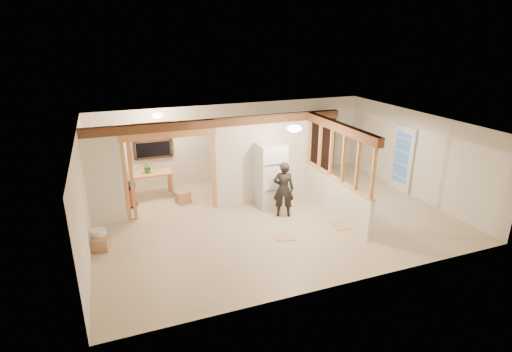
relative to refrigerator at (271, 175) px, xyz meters
name	(u,v)px	position (x,y,z in m)	size (l,w,h in m)	color
floor	(273,217)	(-0.25, -0.78, -0.90)	(9.00, 6.50, 0.01)	#C1AC8F
ceiling	(274,124)	(-0.25, -0.78, 1.61)	(9.00, 6.50, 0.01)	white
wall_back	(234,142)	(-0.25, 2.47, 0.36)	(9.00, 0.01, 2.50)	silver
wall_front	(344,227)	(-0.25, -4.03, 0.36)	(9.00, 0.01, 2.50)	silver
wall_left	(83,197)	(-4.75, -0.78, 0.36)	(0.01, 6.50, 2.50)	silver
wall_right	(415,154)	(4.25, -0.78, 0.36)	(0.01, 6.50, 2.50)	silver
partition_left_stub	(104,177)	(-4.30, 0.42, 0.36)	(0.90, 0.12, 2.50)	silver
partition_center	(263,159)	(-0.05, 0.42, 0.36)	(2.80, 0.12, 2.50)	silver
doorway_frame	(171,175)	(-2.65, 0.42, 0.21)	(2.46, 0.14, 2.20)	tan
header_beam_back	(221,122)	(-1.25, 0.42, 1.49)	(7.00, 0.18, 0.22)	brown
header_beam_right	(339,127)	(1.35, -1.18, 1.49)	(0.18, 3.30, 0.22)	brown
pony_wall	(334,197)	(1.35, -1.18, -0.39)	(0.12, 3.20, 1.00)	silver
stud_partition	(337,155)	(1.35, -1.18, 0.77)	(0.14, 3.20, 1.32)	tan
window_back	(152,141)	(-2.85, 2.39, 0.66)	(1.12, 0.10, 1.10)	black
french_door	(402,159)	(4.17, -0.38, 0.11)	(0.12, 0.86, 2.00)	white
ceiling_dome_main	(294,128)	(0.05, -1.28, 1.59)	(0.36, 0.36, 0.16)	#FFEABF
ceiling_dome_util	(157,115)	(-2.75, 1.52, 1.59)	(0.32, 0.32, 0.14)	#FFEABF
hanging_bulb	(181,130)	(-2.25, 0.82, 1.29)	(0.07, 0.07, 0.07)	#FFD88C
refrigerator	(271,175)	(0.00, 0.00, 0.00)	(0.73, 0.71, 1.78)	silver
woman	(283,189)	(0.03, -0.79, -0.14)	(0.55, 0.36, 1.51)	black
work_table	(151,185)	(-3.06, 1.78, -0.51)	(1.21, 0.61, 0.76)	tan
potted_plant	(148,167)	(-3.12, 1.78, 0.04)	(0.30, 0.26, 0.34)	#30722B
shop_vac	(127,195)	(-3.78, 1.31, -0.55)	(0.52, 0.52, 0.68)	maroon
bookshelf	(320,142)	(2.79, 2.23, 0.12)	(1.01, 0.34, 2.03)	black
bucket	(99,238)	(-4.56, -0.78, -0.68)	(0.33, 0.33, 0.42)	white
box_util_a	(183,197)	(-2.28, 1.04, -0.73)	(0.38, 0.32, 0.32)	#AC7953
box_util_b	(108,213)	(-4.34, 0.70, -0.74)	(0.32, 0.32, 0.29)	#AC7953
box_front	(100,244)	(-4.54, -0.98, -0.74)	(0.37, 0.30, 0.30)	#AC7953
floor_panel_near	(343,225)	(1.23, -1.85, -0.88)	(0.57, 0.57, 0.02)	tan
floor_panel_far	(284,237)	(-0.44, -1.91, -0.88)	(0.49, 0.39, 0.02)	tan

